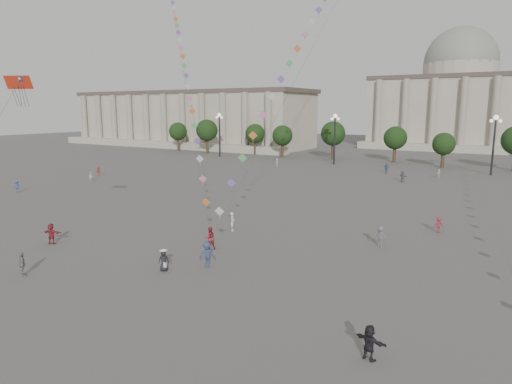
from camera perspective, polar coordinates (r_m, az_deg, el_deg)
The scene contains 25 objects.
ground at distance 32.26m, azimuth -13.24°, elevation -11.28°, with size 360.00×360.00×0.00m, color #504E4C.
hall_west at distance 150.07m, azimuth -8.55°, elevation 9.02°, with size 84.00×26.22×17.20m.
hall_central at distance 151.81m, azimuth 23.85°, elevation 10.47°, with size 48.30×34.30×35.50m.
tree_row at distance 101.54m, azimuth 19.42°, elevation 6.22°, with size 137.12×5.12×8.00m.
lamp_post_far_west at distance 112.79m, azimuth -4.61°, elevation 8.13°, with size 2.00×0.90×10.65m.
lamp_post_mid_west at distance 98.16m, azimuth 9.82°, elevation 7.68°, with size 2.00×0.90×10.65m.
lamp_post_mid_east at distance 91.38m, azimuth 27.67°, elevation 6.46°, with size 2.00×0.90×10.65m.
person_crowd_0 at distance 86.98m, azimuth 15.96°, elevation 2.87°, with size 1.12×0.47×1.91m, color #3A5383.
person_crowd_1 at distance 79.06m, azimuth -19.91°, elevation 1.82°, with size 0.79×0.61×1.62m, color silver.
person_crowd_2 at distance 85.06m, azimuth -19.09°, elevation 2.46°, with size 1.10×0.63×1.70m, color maroon.
person_crowd_3 at distance 23.32m, azimuth 13.98°, elevation -17.79°, with size 1.62×0.52×1.75m, color black.
person_crowd_4 at distance 84.11m, azimuth 21.89°, elevation 2.13°, with size 1.41×0.45×1.52m, color silver.
person_crowd_5 at distance 72.88m, azimuth -27.69°, elevation 0.62°, with size 1.14×0.65×1.76m, color #374D7D.
person_crowd_6 at distance 40.76m, azimuth 15.27°, elevation -5.39°, with size 1.21×0.70×1.87m, color #5E5E62.
person_crowd_8 at distance 47.19m, azimuth 21.89°, elevation -3.84°, with size 1.00×0.57×1.54m, color maroon.
person_crowd_10 at distance 94.15m, azimuth 2.63°, elevation 3.73°, with size 0.61×0.40×1.68m, color white.
person_crowd_12 at distance 77.60m, azimuth 17.87°, elevation 1.87°, with size 1.71×0.54×1.84m, color slate.
person_crowd_13 at distance 44.52m, azimuth -2.97°, elevation -3.71°, with size 0.67×0.44×1.84m, color silver.
tourist_2 at distance 44.09m, azimuth -24.22°, elevation -4.76°, with size 1.72×0.55×1.86m, color maroon.
tourist_3 at distance 36.72m, azimuth -27.18°, elevation -8.04°, with size 1.03×0.43×1.75m, color slate.
kite_flyer_0 at distance 38.94m, azimuth -5.79°, elevation -5.74°, with size 0.95×0.74×1.95m, color maroon.
kite_flyer_1 at distance 34.71m, azimuth -6.13°, elevation -7.78°, with size 1.25×0.72×1.94m, color navy.
hat_person at distance 34.43m, azimuth -11.47°, elevation -8.32°, with size 0.90×0.88×1.69m.
dragon_kite at distance 41.40m, azimuth -27.54°, elevation 11.00°, with size 3.72×3.23×14.20m.
kite_train_west at distance 66.97m, azimuth -9.66°, elevation 18.54°, with size 38.93×38.44×66.57m.
Camera 1 is at (21.42, -21.05, 11.78)m, focal length 32.00 mm.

